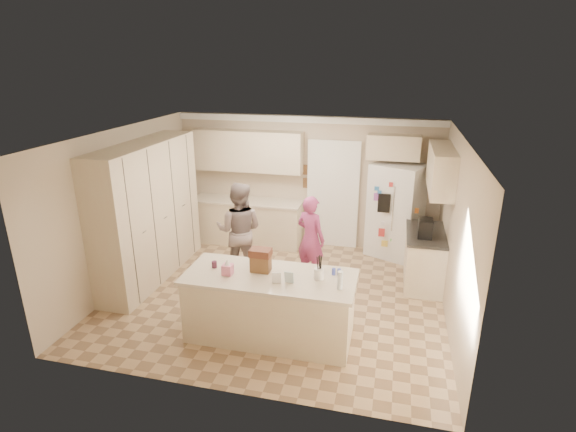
% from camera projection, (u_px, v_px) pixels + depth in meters
% --- Properties ---
extents(floor, '(5.20, 4.60, 0.02)m').
position_uv_depth(floor, '(277.00, 295.00, 7.30)').
color(floor, tan).
rests_on(floor, ground).
extents(ceiling, '(5.20, 4.60, 0.02)m').
position_uv_depth(ceiling, '(275.00, 134.00, 6.42)').
color(ceiling, white).
rests_on(ceiling, wall_back).
extents(wall_back, '(5.20, 0.02, 2.60)m').
position_uv_depth(wall_back, '(306.00, 181.00, 8.97)').
color(wall_back, '#C4B297').
rests_on(wall_back, ground).
extents(wall_front, '(5.20, 0.02, 2.60)m').
position_uv_depth(wall_front, '(220.00, 292.00, 4.74)').
color(wall_front, '#C4B297').
rests_on(wall_front, ground).
extents(wall_left, '(0.02, 4.60, 2.60)m').
position_uv_depth(wall_left, '(124.00, 207.00, 7.44)').
color(wall_left, '#C4B297').
rests_on(wall_left, ground).
extents(wall_right, '(0.02, 4.60, 2.60)m').
position_uv_depth(wall_right, '(456.00, 235.00, 6.28)').
color(wall_right, '#C4B297').
rests_on(wall_right, ground).
extents(crown_back, '(5.20, 0.08, 0.12)m').
position_uv_depth(crown_back, '(306.00, 119.00, 8.52)').
color(crown_back, white).
rests_on(crown_back, wall_back).
extents(pantry_bank, '(0.60, 2.60, 2.35)m').
position_uv_depth(pantry_bank, '(148.00, 212.00, 7.59)').
color(pantry_bank, beige).
rests_on(pantry_bank, floor).
extents(back_base_cab, '(2.20, 0.60, 0.88)m').
position_uv_depth(back_base_cab, '(248.00, 222.00, 9.23)').
color(back_base_cab, beige).
rests_on(back_base_cab, floor).
extents(back_countertop, '(2.24, 0.63, 0.04)m').
position_uv_depth(back_countertop, '(247.00, 201.00, 9.07)').
color(back_countertop, beige).
rests_on(back_countertop, back_base_cab).
extents(back_upper_cab, '(2.20, 0.35, 0.80)m').
position_uv_depth(back_upper_cab, '(248.00, 151.00, 8.86)').
color(back_upper_cab, beige).
rests_on(back_upper_cab, wall_back).
extents(doorway_opening, '(0.90, 0.06, 2.10)m').
position_uv_depth(doorway_opening, '(333.00, 196.00, 8.91)').
color(doorway_opening, black).
rests_on(doorway_opening, floor).
extents(doorway_casing, '(1.02, 0.03, 2.22)m').
position_uv_depth(doorway_casing, '(333.00, 196.00, 8.88)').
color(doorway_casing, white).
rests_on(doorway_casing, floor).
extents(wall_frame_upper, '(0.15, 0.02, 0.20)m').
position_uv_depth(wall_frame_upper, '(307.00, 170.00, 8.85)').
color(wall_frame_upper, brown).
rests_on(wall_frame_upper, wall_back).
extents(wall_frame_lower, '(0.15, 0.02, 0.20)m').
position_uv_depth(wall_frame_lower, '(307.00, 183.00, 8.94)').
color(wall_frame_lower, brown).
rests_on(wall_frame_lower, wall_back).
extents(refrigerator, '(1.11, 1.01, 1.80)m').
position_uv_depth(refrigerator, '(396.00, 211.00, 8.50)').
color(refrigerator, white).
rests_on(refrigerator, floor).
extents(fridge_seam, '(0.02, 0.02, 1.78)m').
position_uv_depth(fridge_seam, '(395.00, 217.00, 8.17)').
color(fridge_seam, gray).
rests_on(fridge_seam, refrigerator).
extents(fridge_dispenser, '(0.22, 0.03, 0.35)m').
position_uv_depth(fridge_dispenser, '(384.00, 203.00, 8.13)').
color(fridge_dispenser, black).
rests_on(fridge_dispenser, refrigerator).
extents(fridge_handle_l, '(0.02, 0.02, 0.85)m').
position_uv_depth(fridge_handle_l, '(393.00, 209.00, 8.12)').
color(fridge_handle_l, silver).
rests_on(fridge_handle_l, refrigerator).
extents(fridge_handle_r, '(0.02, 0.02, 0.85)m').
position_uv_depth(fridge_handle_r, '(399.00, 210.00, 8.10)').
color(fridge_handle_r, silver).
rests_on(fridge_handle_r, refrigerator).
extents(over_fridge_cab, '(0.95, 0.35, 0.45)m').
position_uv_depth(over_fridge_cab, '(393.00, 147.00, 8.17)').
color(over_fridge_cab, beige).
rests_on(over_fridge_cab, wall_back).
extents(right_base_cab, '(0.60, 1.20, 0.88)m').
position_uv_depth(right_base_cab, '(424.00, 259.00, 7.55)').
color(right_base_cab, beige).
rests_on(right_base_cab, floor).
extents(right_countertop, '(0.63, 1.24, 0.04)m').
position_uv_depth(right_countertop, '(426.00, 234.00, 7.40)').
color(right_countertop, '#2D2B28').
rests_on(right_countertop, right_base_cab).
extents(right_upper_cab, '(0.35, 1.50, 0.70)m').
position_uv_depth(right_upper_cab, '(441.00, 169.00, 7.20)').
color(right_upper_cab, beige).
rests_on(right_upper_cab, wall_right).
extents(coffee_maker, '(0.22, 0.28, 0.30)m').
position_uv_depth(coffee_maker, '(425.00, 228.00, 7.17)').
color(coffee_maker, black).
rests_on(coffee_maker, right_countertop).
extents(island_base, '(2.20, 0.90, 0.88)m').
position_uv_depth(island_base, '(270.00, 307.00, 6.09)').
color(island_base, beige).
rests_on(island_base, floor).
extents(island_top, '(2.28, 0.96, 0.05)m').
position_uv_depth(island_top, '(270.00, 277.00, 5.94)').
color(island_top, beige).
rests_on(island_top, island_base).
extents(utensil_crock, '(0.13, 0.13, 0.15)m').
position_uv_depth(utensil_crock, '(319.00, 274.00, 5.81)').
color(utensil_crock, white).
rests_on(utensil_crock, island_top).
extents(tissue_box, '(0.13, 0.13, 0.14)m').
position_uv_depth(tissue_box, '(228.00, 269.00, 5.94)').
color(tissue_box, pink).
rests_on(tissue_box, island_top).
extents(tissue_plume, '(0.08, 0.08, 0.08)m').
position_uv_depth(tissue_plume, '(227.00, 262.00, 5.90)').
color(tissue_plume, white).
rests_on(tissue_plume, tissue_box).
extents(dollhouse_body, '(0.26, 0.18, 0.22)m').
position_uv_depth(dollhouse_body, '(261.00, 263.00, 6.02)').
color(dollhouse_body, brown).
rests_on(dollhouse_body, island_top).
extents(dollhouse_roof, '(0.28, 0.20, 0.10)m').
position_uv_depth(dollhouse_roof, '(261.00, 253.00, 5.97)').
color(dollhouse_roof, '#592D1E').
rests_on(dollhouse_roof, dollhouse_body).
extents(jam_jar, '(0.07, 0.07, 0.09)m').
position_uv_depth(jam_jar, '(214.00, 264.00, 6.14)').
color(jam_jar, '#59263F').
rests_on(jam_jar, island_top).
extents(greeting_card_a, '(0.12, 0.06, 0.16)m').
position_uv_depth(greeting_card_a, '(277.00, 278.00, 5.69)').
color(greeting_card_a, white).
rests_on(greeting_card_a, island_top).
extents(greeting_card_b, '(0.12, 0.05, 0.16)m').
position_uv_depth(greeting_card_b, '(289.00, 277.00, 5.70)').
color(greeting_card_b, silver).
rests_on(greeting_card_b, island_top).
extents(water_bottle, '(0.07, 0.07, 0.24)m').
position_uv_depth(water_bottle, '(340.00, 280.00, 5.54)').
color(water_bottle, silver).
rests_on(water_bottle, island_top).
extents(shaker_salt, '(0.05, 0.05, 0.09)m').
position_uv_depth(shaker_salt, '(334.00, 272.00, 5.94)').
color(shaker_salt, '#3B48B2').
rests_on(shaker_salt, island_top).
extents(shaker_pepper, '(0.05, 0.05, 0.09)m').
position_uv_depth(shaker_pepper, '(339.00, 272.00, 5.92)').
color(shaker_pepper, '#3B48B2').
rests_on(shaker_pepper, island_top).
extents(teen_boy, '(0.87, 0.71, 1.69)m').
position_uv_depth(teen_boy, '(239.00, 230.00, 7.68)').
color(teen_boy, gray).
rests_on(teen_boy, floor).
extents(teen_girl, '(0.65, 0.56, 1.49)m').
position_uv_depth(teen_girl, '(311.00, 238.00, 7.61)').
color(teen_girl, '#B93A86').
rests_on(teen_girl, floor).
extents(fridge_magnets, '(0.76, 0.02, 1.44)m').
position_uv_depth(fridge_magnets, '(395.00, 217.00, 8.17)').
color(fridge_magnets, tan).
rests_on(fridge_magnets, refrigerator).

